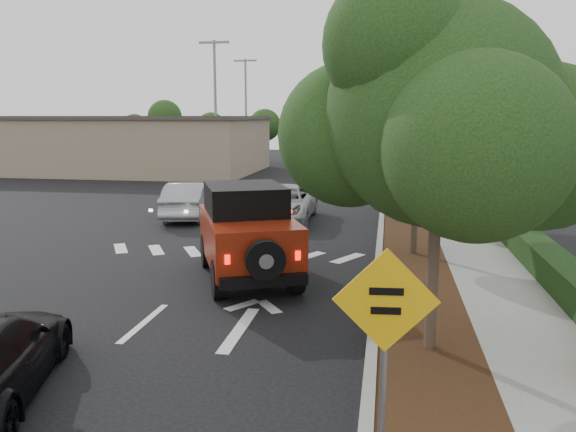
# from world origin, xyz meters

# --- Properties ---
(ground) EXTENTS (120.00, 120.00, 0.00)m
(ground) POSITION_xyz_m (0.00, 0.00, 0.00)
(ground) COLOR black
(ground) RESTS_ON ground
(curb) EXTENTS (0.20, 70.00, 0.15)m
(curb) POSITION_xyz_m (4.60, 12.00, 0.07)
(curb) COLOR #9E9B93
(curb) RESTS_ON ground
(planting_strip) EXTENTS (1.80, 70.00, 0.12)m
(planting_strip) POSITION_xyz_m (5.60, 12.00, 0.06)
(planting_strip) COLOR black
(planting_strip) RESTS_ON ground
(sidewalk) EXTENTS (2.00, 70.00, 0.12)m
(sidewalk) POSITION_xyz_m (7.50, 12.00, 0.06)
(sidewalk) COLOR gray
(sidewalk) RESTS_ON ground
(hedge) EXTENTS (0.80, 70.00, 0.80)m
(hedge) POSITION_xyz_m (8.90, 12.00, 0.40)
(hedge) COLOR black
(hedge) RESTS_ON ground
(commercial_building) EXTENTS (22.00, 12.00, 4.00)m
(commercial_building) POSITION_xyz_m (-16.00, 30.00, 2.00)
(commercial_building) COLOR gray
(commercial_building) RESTS_ON ground
(transmission_tower) EXTENTS (7.00, 4.00, 28.00)m
(transmission_tower) POSITION_xyz_m (6.00, 48.00, 0.00)
(transmission_tower) COLOR slate
(transmission_tower) RESTS_ON ground
(street_tree_near) EXTENTS (3.80, 3.80, 5.92)m
(street_tree_near) POSITION_xyz_m (5.60, -0.50, 0.00)
(street_tree_near) COLOR black
(street_tree_near) RESTS_ON ground
(street_tree_mid) EXTENTS (3.20, 3.20, 5.32)m
(street_tree_mid) POSITION_xyz_m (5.60, 6.50, 0.00)
(street_tree_mid) COLOR black
(street_tree_mid) RESTS_ON ground
(street_tree_far) EXTENTS (3.40, 3.40, 5.62)m
(street_tree_far) POSITION_xyz_m (5.60, 13.00, 0.00)
(street_tree_far) COLOR black
(street_tree_far) RESTS_ON ground
(light_pole_a) EXTENTS (2.00, 0.22, 9.00)m
(light_pole_a) POSITION_xyz_m (-6.50, 26.00, 0.00)
(light_pole_a) COLOR slate
(light_pole_a) RESTS_ON ground
(light_pole_b) EXTENTS (2.00, 0.22, 9.00)m
(light_pole_b) POSITION_xyz_m (-7.50, 38.00, 0.00)
(light_pole_b) COLOR slate
(light_pole_b) RESTS_ON ground
(red_jeep) EXTENTS (3.61, 4.91, 2.40)m
(red_jeep) POSITION_xyz_m (1.21, 3.66, 1.22)
(red_jeep) COLOR black
(red_jeep) RESTS_ON ground
(silver_suv_ahead) EXTENTS (2.50, 5.24, 1.44)m
(silver_suv_ahead) POSITION_xyz_m (0.68, 11.52, 0.72)
(silver_suv_ahead) COLOR #A5A9AD
(silver_suv_ahead) RESTS_ON ground
(silver_sedan_oncoming) EXTENTS (2.32, 4.69, 1.48)m
(silver_sedan_oncoming) POSITION_xyz_m (-3.27, 11.66, 0.74)
(silver_sedan_oncoming) COLOR #9FA2A6
(silver_sedan_oncoming) RESTS_ON ground
(parked_suv) EXTENTS (4.97, 3.35, 1.57)m
(parked_suv) POSITION_xyz_m (-8.65, 25.84, 0.79)
(parked_suv) COLOR #AEB0B6
(parked_suv) RESTS_ON ground
(speed_hump_sign) EXTENTS (1.20, 0.14, 2.57)m
(speed_hump_sign) POSITION_xyz_m (4.80, -4.02, 1.78)
(speed_hump_sign) COLOR slate
(speed_hump_sign) RESTS_ON ground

